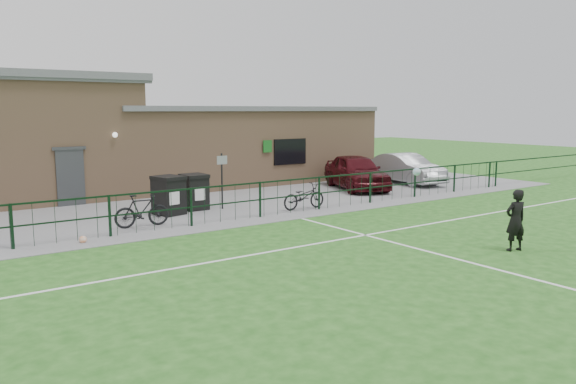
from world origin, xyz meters
TOP-DOWN VIEW (x-y plane):
  - ground at (0.00, 0.00)m, footprint 90.00×90.00m
  - paving_strip at (0.00, 13.50)m, footprint 34.00×13.00m
  - pitch_line_touch at (0.00, 7.80)m, footprint 28.00×0.10m
  - pitch_line_mid at (0.00, 4.00)m, footprint 28.00×0.10m
  - pitch_line_perp at (2.00, 0.00)m, footprint 0.10×16.00m
  - perimeter_fence at (0.00, 8.00)m, footprint 28.00×0.10m
  - wheelie_bin_left at (-1.29, 10.18)m, footprint 1.00×1.08m
  - wheelie_bin_right at (-0.14, 10.58)m, footprint 0.78×0.89m
  - sign_post at (0.73, 10.10)m, footprint 0.07×0.07m
  - car_maroon at (8.13, 11.14)m, footprint 3.37×4.94m
  - car_silver at (11.43, 11.21)m, footprint 1.97×4.48m
  - bicycle_d at (-2.79, 8.72)m, footprint 1.70×0.61m
  - bicycle_e at (3.09, 8.36)m, footprint 1.75×0.65m
  - goalkeeper_kick at (3.84, 0.59)m, footprint 1.05×3.13m
  - ball_ground at (-4.84, 7.69)m, footprint 0.20×0.20m
  - clubhouse at (-0.88, 16.50)m, footprint 24.25×5.40m

SIDE VIEW (x-z plane):
  - ground at x=0.00m, z-range 0.00..0.00m
  - pitch_line_touch at x=0.00m, z-range 0.00..0.01m
  - pitch_line_mid at x=0.00m, z-range 0.00..0.01m
  - pitch_line_perp at x=2.00m, z-range 0.00..0.01m
  - paving_strip at x=0.00m, z-range 0.00..0.02m
  - ball_ground at x=-4.84m, z-range 0.00..0.20m
  - bicycle_e at x=3.09m, z-range 0.02..0.93m
  - bicycle_d at x=-2.79m, z-range 0.02..1.02m
  - perimeter_fence at x=0.00m, z-range 0.00..1.20m
  - wheelie_bin_right at x=-0.14m, z-range 0.02..1.20m
  - wheelie_bin_left at x=-1.29m, z-range 0.02..1.25m
  - car_silver at x=11.43m, z-range 0.02..1.45m
  - car_maroon at x=8.13m, z-range 0.02..1.58m
  - goalkeeper_kick at x=3.84m, z-range -0.14..1.78m
  - sign_post at x=0.73m, z-range 0.02..2.02m
  - clubhouse at x=-0.88m, z-range -0.26..4.70m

